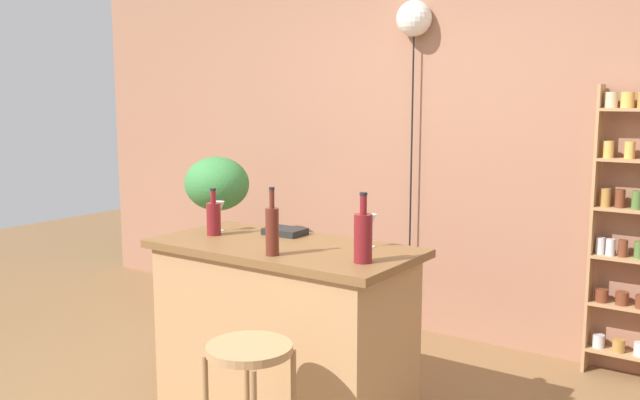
% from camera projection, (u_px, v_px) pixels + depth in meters
% --- Properties ---
extents(back_wall, '(6.40, 0.10, 2.80)m').
position_uv_depth(back_wall, '(429.00, 132.00, 4.70)').
color(back_wall, '#9E6B51').
rests_on(back_wall, ground).
extents(kitchen_counter, '(1.35, 0.66, 0.91)m').
position_uv_depth(kitchen_counter, '(284.00, 331.00, 3.49)').
color(kitchen_counter, tan).
rests_on(kitchen_counter, ground).
extents(bar_stool, '(0.35, 0.35, 0.65)m').
position_uv_depth(bar_stool, '(250.00, 383.00, 2.79)').
color(bar_stool, '#997047').
rests_on(bar_stool, ground).
extents(spice_shelf, '(0.37, 0.13, 1.71)m').
position_uv_depth(spice_shelf, '(626.00, 228.00, 3.93)').
color(spice_shelf, tan).
rests_on(spice_shelf, ground).
extents(plant_stool, '(0.29, 0.29, 0.45)m').
position_uv_depth(plant_stool, '(219.00, 290.00, 5.06)').
color(plant_stool, '#2D2823').
rests_on(plant_stool, ground).
extents(potted_plant, '(0.49, 0.44, 0.76)m').
position_uv_depth(potted_plant, '(217.00, 194.00, 4.95)').
color(potted_plant, '#A86B4C').
rests_on(potted_plant, plant_stool).
extents(bottle_spirits_clear, '(0.08, 0.08, 0.31)m').
position_uv_depth(bottle_spirits_clear, '(363.00, 236.00, 3.04)').
color(bottle_spirits_clear, maroon).
rests_on(bottle_spirits_clear, kitchen_counter).
extents(bottle_soda_blue, '(0.06, 0.06, 0.32)m').
position_uv_depth(bottle_soda_blue, '(272.00, 230.00, 3.17)').
color(bottle_soda_blue, '#5B2319').
rests_on(bottle_soda_blue, kitchen_counter).
extents(bottle_vinegar, '(0.08, 0.08, 0.25)m').
position_uv_depth(bottle_vinegar, '(214.00, 218.00, 3.64)').
color(bottle_vinegar, maroon).
rests_on(bottle_vinegar, kitchen_counter).
extents(wine_glass_left, '(0.07, 0.07, 0.16)m').
position_uv_depth(wine_glass_left, '(218.00, 210.00, 3.75)').
color(wine_glass_left, silver).
rests_on(wine_glass_left, kitchen_counter).
extents(wine_glass_center, '(0.07, 0.07, 0.16)m').
position_uv_depth(wine_glass_center, '(369.00, 224.00, 3.35)').
color(wine_glass_center, silver).
rests_on(wine_glass_center, kitchen_counter).
extents(cookbook, '(0.21, 0.15, 0.03)m').
position_uv_depth(cookbook, '(285.00, 231.00, 3.66)').
color(cookbook, black).
rests_on(cookbook, kitchen_counter).
extents(pendant_globe_light, '(0.24, 0.24, 2.27)m').
position_uv_depth(pendant_globe_light, '(414.00, 22.00, 4.54)').
color(pendant_globe_light, black).
rests_on(pendant_globe_light, ground).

